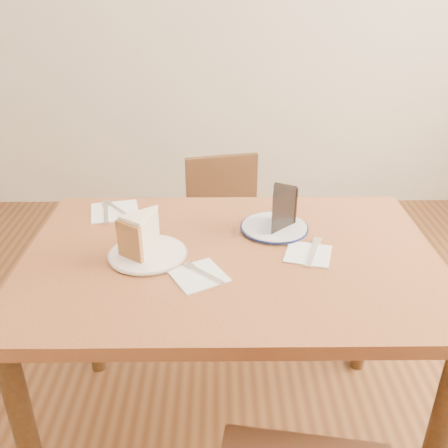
# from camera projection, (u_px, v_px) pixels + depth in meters

# --- Properties ---
(ground) EXTENTS (4.00, 4.00, 0.00)m
(ground) POSITION_uv_depth(u_px,v_px,m) (230.00, 433.00, 1.79)
(ground) COLOR #432512
(ground) RESTS_ON ground
(table) EXTENTS (1.20, 0.80, 0.75)m
(table) POSITION_uv_depth(u_px,v_px,m) (231.00, 282.00, 1.49)
(table) COLOR brown
(table) RESTS_ON ground
(chair_far) EXTENTS (0.45, 0.45, 0.76)m
(chair_far) POSITION_uv_depth(u_px,v_px,m) (228.00, 237.00, 2.21)
(chair_far) COLOR #361E10
(chair_far) RESTS_ON ground
(plate_cream) EXTENTS (0.22, 0.22, 0.01)m
(plate_cream) POSITION_uv_depth(u_px,v_px,m) (148.00, 254.00, 1.43)
(plate_cream) COLOR white
(plate_cream) RESTS_ON table
(plate_navy) EXTENTS (0.21, 0.21, 0.01)m
(plate_navy) POSITION_uv_depth(u_px,v_px,m) (274.00, 228.00, 1.58)
(plate_navy) COLOR silver
(plate_navy) RESTS_ON table
(carrot_cake) EXTENTS (0.14, 0.14, 0.11)m
(carrot_cake) POSITION_uv_depth(u_px,v_px,m) (145.00, 233.00, 1.42)
(carrot_cake) COLOR beige
(carrot_cake) RESTS_ON plate_cream
(chocolate_cake) EXTENTS (0.12, 0.13, 0.12)m
(chocolate_cake) POSITION_uv_depth(u_px,v_px,m) (278.00, 211.00, 1.54)
(chocolate_cake) COLOR black
(chocolate_cake) RESTS_ON plate_navy
(napkin_cream) EXTENTS (0.18, 0.18, 0.00)m
(napkin_cream) POSITION_uv_depth(u_px,v_px,m) (199.00, 276.00, 1.34)
(napkin_cream) COLOR white
(napkin_cream) RESTS_ON table
(napkin_navy) EXTENTS (0.16, 0.16, 0.00)m
(napkin_navy) POSITION_uv_depth(u_px,v_px,m) (308.00, 254.00, 1.44)
(napkin_navy) COLOR white
(napkin_navy) RESTS_ON table
(napkin_spare) EXTENTS (0.19, 0.19, 0.00)m
(napkin_spare) POSITION_uv_depth(u_px,v_px,m) (115.00, 211.00, 1.69)
(napkin_spare) COLOR white
(napkin_spare) RESTS_ON table
(fork_cream) EXTENTS (0.11, 0.11, 0.00)m
(fork_cream) POSITION_uv_depth(u_px,v_px,m) (204.00, 273.00, 1.34)
(fork_cream) COLOR silver
(fork_cream) RESTS_ON napkin_cream
(knife_navy) EXTENTS (0.07, 0.17, 0.00)m
(knife_navy) POSITION_uv_depth(u_px,v_px,m) (313.00, 252.00, 1.44)
(knife_navy) COLOR silver
(knife_navy) RESTS_ON napkin_navy
(fork_spare) EXTENTS (0.10, 0.12, 0.00)m
(fork_spare) POSITION_uv_depth(u_px,v_px,m) (115.00, 207.00, 1.71)
(fork_spare) COLOR silver
(fork_spare) RESTS_ON napkin_spare
(knife_spare) EXTENTS (0.05, 0.16, 0.00)m
(knife_spare) POSITION_uv_depth(u_px,v_px,m) (106.00, 213.00, 1.67)
(knife_spare) COLOR silver
(knife_spare) RESTS_ON napkin_spare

